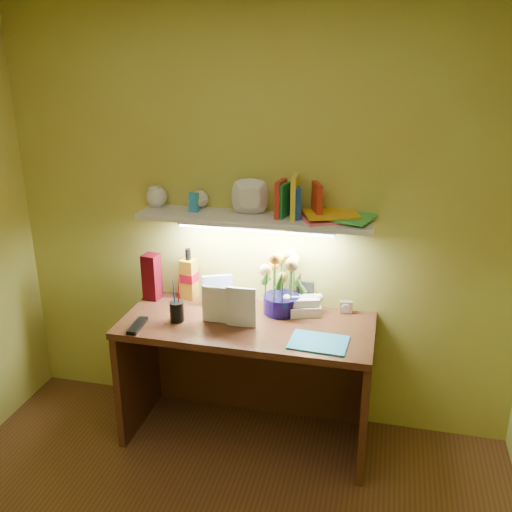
{
  "coord_description": "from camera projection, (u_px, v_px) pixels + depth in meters",
  "views": [
    {
      "loc": [
        0.71,
        -1.56,
        2.18
      ],
      "look_at": [
        0.02,
        1.35,
        1.09
      ],
      "focal_mm": 40.0,
      "sensor_mm": 36.0,
      "label": 1
    }
  ],
  "objects": [
    {
      "name": "desk",
      "position": [
        247.0,
        381.0,
        3.29
      ],
      "size": [
        1.4,
        0.6,
        0.75
      ],
      "primitive_type": "cube",
      "color": "#38190F",
      "rests_on": "ground"
    },
    {
      "name": "telephone",
      "position": [
        303.0,
        304.0,
        3.26
      ],
      "size": [
        0.23,
        0.2,
        0.12
      ],
      "primitive_type": null,
      "rotation": [
        0.0,
        0.0,
        0.31
      ],
      "color": "beige",
      "rests_on": "desk"
    },
    {
      "name": "art_card",
      "position": [
        218.0,
        290.0,
        3.37
      ],
      "size": [
        0.18,
        0.11,
        0.18
      ],
      "primitive_type": null,
      "rotation": [
        0.0,
        0.0,
        0.43
      ],
      "color": "white",
      "rests_on": "desk"
    },
    {
      "name": "tv_remote",
      "position": [
        138.0,
        326.0,
        3.1
      ],
      "size": [
        0.06,
        0.19,
        0.02
      ],
      "primitive_type": "cube",
      "rotation": [
        0.0,
        0.0,
        0.06
      ],
      "color": "black",
      "rests_on": "desk"
    },
    {
      "name": "desk_book_a",
      "position": [
        202.0,
        303.0,
        3.15
      ],
      "size": [
        0.16,
        0.03,
        0.21
      ],
      "primitive_type": "imported",
      "rotation": [
        0.0,
        0.0,
        -0.09
      ],
      "color": "silver",
      "rests_on": "desk"
    },
    {
      "name": "blue_folder",
      "position": [
        319.0,
        342.0,
        2.94
      ],
      "size": [
        0.31,
        0.23,
        0.01
      ],
      "primitive_type": "cube",
      "rotation": [
        0.0,
        0.0,
        -0.06
      ],
      "color": "#248CCD",
      "rests_on": "desk"
    },
    {
      "name": "desk_clock",
      "position": [
        346.0,
        307.0,
        3.27
      ],
      "size": [
        0.08,
        0.05,
        0.07
      ],
      "primitive_type": "cube",
      "rotation": [
        0.0,
        0.0,
        0.15
      ],
      "color": "silver",
      "rests_on": "desk"
    },
    {
      "name": "whisky_bottle",
      "position": [
        189.0,
        274.0,
        3.43
      ],
      "size": [
        0.1,
        0.1,
        0.31
      ],
      "primitive_type": null,
      "rotation": [
        0.0,
        0.0,
        -0.15
      ],
      "color": "#BF891C",
      "rests_on": "desk"
    },
    {
      "name": "desk_book_b",
      "position": [
        226.0,
        306.0,
        3.1
      ],
      "size": [
        0.17,
        0.02,
        0.23
      ],
      "primitive_type": "imported",
      "rotation": [
        0.0,
        0.0,
        -0.02
      ],
      "color": "silver",
      "rests_on": "desk"
    },
    {
      "name": "whisky_box",
      "position": [
        152.0,
        277.0,
        3.42
      ],
      "size": [
        0.1,
        0.1,
        0.28
      ],
      "primitive_type": "cube",
      "rotation": [
        0.0,
        0.0,
        -0.12
      ],
      "color": "#530711",
      "rests_on": "desk"
    },
    {
      "name": "pen_cup",
      "position": [
        177.0,
        305.0,
        3.15
      ],
      "size": [
        0.1,
        0.1,
        0.19
      ],
      "primitive_type": "cylinder",
      "rotation": [
        0.0,
        0.0,
        -0.33
      ],
      "color": "black",
      "rests_on": "desk"
    },
    {
      "name": "wall_shelf",
      "position": [
        258.0,
        212.0,
        3.13
      ],
      "size": [
        1.32,
        0.35,
        0.26
      ],
      "color": "silver",
      "rests_on": "ground"
    },
    {
      "name": "flower_bouquet",
      "position": [
        282.0,
        283.0,
        3.23
      ],
      "size": [
        0.24,
        0.24,
        0.36
      ],
      "primitive_type": null,
      "rotation": [
        0.0,
        0.0,
        -0.07
      ],
      "color": "#0C063C",
      "rests_on": "desk"
    }
  ]
}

